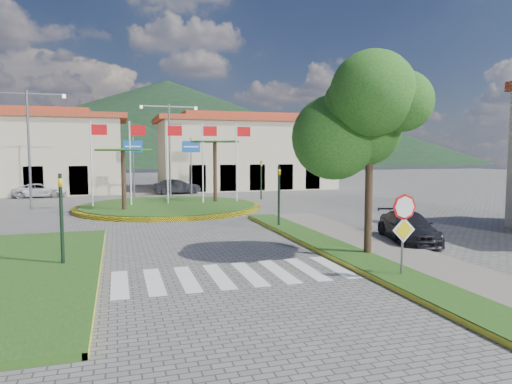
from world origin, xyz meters
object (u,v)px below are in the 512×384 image
object	(u,v)px
white_van	(40,190)
car_dark_b	(177,187)
deciduous_tree	(370,117)
stop_sign	(404,222)
car_side_right	(408,227)
roundabout_island	(169,206)
car_dark_a	(75,188)

from	to	relation	value
white_van	car_dark_b	distance (m)	11.81
deciduous_tree	white_van	distance (m)	32.50
stop_sign	car_side_right	bearing A→B (deg)	53.14
deciduous_tree	white_van	xyz separation A→B (m)	(-15.31, 28.30, -4.57)
roundabout_island	white_van	world-z (taller)	roundabout_island
car_dark_a	stop_sign	bearing A→B (deg)	177.62
car_side_right	car_dark_b	bearing A→B (deg)	121.15
white_van	car_dark_b	world-z (taller)	car_dark_b
stop_sign	car_dark_b	size ratio (longest dim) A/B	0.63
white_van	car_side_right	size ratio (longest dim) A/B	0.98
roundabout_island	car_dark_b	distance (m)	11.38
deciduous_tree	car_dark_b	xyz separation A→B (m)	(-3.50, 28.19, -4.49)
roundabout_island	car_dark_b	size ratio (longest dim) A/B	3.03
deciduous_tree	car_dark_b	size ratio (longest dim) A/B	1.62
car_dark_b	white_van	bearing A→B (deg)	86.37
roundabout_island	car_dark_a	size ratio (longest dim) A/B	3.57
roundabout_island	deciduous_tree	xyz separation A→B (m)	(5.50, -17.00, 5.01)
car_dark_a	car_side_right	distance (m)	32.85
stop_sign	car_side_right	world-z (taller)	stop_sign
stop_sign	white_van	xyz separation A→B (m)	(-14.71, 31.33, -1.19)
stop_sign	car_dark_b	xyz separation A→B (m)	(-2.90, 31.23, -1.10)
deciduous_tree	car_dark_a	distance (m)	33.59
deciduous_tree	car_dark_b	distance (m)	28.76
deciduous_tree	car_dark_a	bearing A→B (deg)	112.39
car_dark_b	car_side_right	bearing A→B (deg)	-168.81
deciduous_tree	stop_sign	bearing A→B (deg)	-101.18
roundabout_island	white_van	bearing A→B (deg)	130.98
stop_sign	white_van	distance (m)	34.64
stop_sign	roundabout_island	bearing A→B (deg)	103.73
roundabout_island	stop_sign	world-z (taller)	roundabout_island
roundabout_island	white_van	distance (m)	14.97
deciduous_tree	car_side_right	xyz separation A→B (m)	(3.18, 2.00, -4.53)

